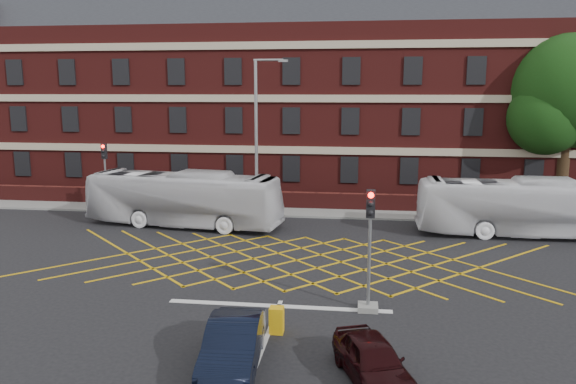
# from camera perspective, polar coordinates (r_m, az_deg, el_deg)

# --- Properties ---
(ground) EXTENTS (120.00, 120.00, 0.00)m
(ground) POSITION_cam_1_polar(r_m,az_deg,el_deg) (23.62, 0.31, -8.39)
(ground) COLOR black
(ground) RESTS_ON ground
(victorian_building) EXTENTS (51.00, 12.17, 20.40)m
(victorian_building) POSITION_cam_1_polar(r_m,az_deg,el_deg) (44.26, 4.28, 10.66)
(victorian_building) COLOR #571816
(victorian_building) RESTS_ON ground
(boundary_wall) EXTENTS (56.00, 0.50, 1.10)m
(boundary_wall) POSITION_cam_1_polar(r_m,az_deg,el_deg) (35.99, 2.91, -0.93)
(boundary_wall) COLOR #4F1615
(boundary_wall) RESTS_ON ground
(far_pavement) EXTENTS (60.00, 3.00, 0.12)m
(far_pavement) POSITION_cam_1_polar(r_m,az_deg,el_deg) (35.12, 2.77, -2.03)
(far_pavement) COLOR slate
(far_pavement) RESTS_ON ground
(box_junction_hatching) EXTENTS (8.22, 8.22, 0.02)m
(box_junction_hatching) POSITION_cam_1_polar(r_m,az_deg,el_deg) (25.50, 0.88, -6.94)
(box_junction_hatching) COLOR #CC990C
(box_junction_hatching) RESTS_ON ground
(stop_line) EXTENTS (8.00, 0.30, 0.02)m
(stop_line) POSITION_cam_1_polar(r_m,az_deg,el_deg) (20.36, -0.95, -11.51)
(stop_line) COLOR silver
(stop_line) RESTS_ON ground
(bus_left) EXTENTS (11.39, 4.21, 3.10)m
(bus_left) POSITION_cam_1_polar(r_m,az_deg,el_deg) (32.05, -10.56, -0.68)
(bus_left) COLOR silver
(bus_left) RESTS_ON ground
(bus_right) EXTENTS (10.96, 2.66, 3.05)m
(bus_right) POSITION_cam_1_polar(r_m,az_deg,el_deg) (31.86, 22.81, -1.44)
(bus_right) COLOR white
(bus_right) RESTS_ON ground
(car_navy) EXTENTS (1.74, 4.20, 1.35)m
(car_navy) POSITION_cam_1_polar(r_m,az_deg,el_deg) (16.07, -5.61, -15.21)
(car_navy) COLOR black
(car_navy) RESTS_ON ground
(car_maroon) EXTENTS (2.53, 3.76, 1.19)m
(car_maroon) POSITION_cam_1_polar(r_m,az_deg,el_deg) (15.55, 8.62, -16.54)
(car_maroon) COLOR black
(car_maroon) RESTS_ON ground
(deciduous_tree) EXTENTS (7.55, 7.28, 11.13)m
(deciduous_tree) POSITION_cam_1_polar(r_m,az_deg,el_deg) (40.50, 26.49, 8.42)
(deciduous_tree) COLOR black
(deciduous_tree) RESTS_ON ground
(traffic_light_near) EXTENTS (0.70, 0.70, 4.27)m
(traffic_light_near) POSITION_cam_1_polar(r_m,az_deg,el_deg) (19.64, 8.24, -7.02)
(traffic_light_near) COLOR slate
(traffic_light_near) RESTS_ON ground
(traffic_light_far) EXTENTS (0.70, 0.70, 4.27)m
(traffic_light_far) POSITION_cam_1_polar(r_m,az_deg,el_deg) (37.15, -18.00, 0.83)
(traffic_light_far) COLOR slate
(traffic_light_far) RESTS_ON ground
(street_lamp) EXTENTS (2.25, 1.00, 9.21)m
(street_lamp) POSITION_cam_1_polar(r_m,az_deg,el_deg) (31.12, -3.09, 2.22)
(street_lamp) COLOR slate
(street_lamp) RESTS_ON ground
(direction_signs) EXTENTS (1.10, 0.16, 2.20)m
(direction_signs) POSITION_cam_1_polar(r_m,az_deg,el_deg) (37.93, -18.94, 0.37)
(direction_signs) COLOR gray
(direction_signs) RESTS_ON ground
(utility_cabinet) EXTENTS (0.44, 0.41, 0.85)m
(utility_cabinet) POSITION_cam_1_polar(r_m,az_deg,el_deg) (18.18, -1.17, -12.88)
(utility_cabinet) COLOR #EAAD0D
(utility_cabinet) RESTS_ON ground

